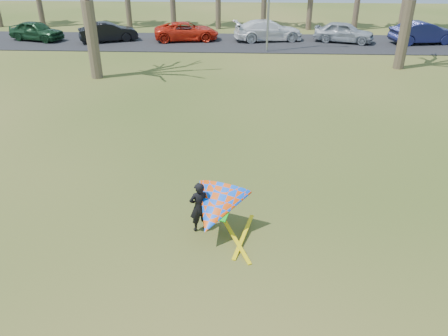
{
  "coord_description": "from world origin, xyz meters",
  "views": [
    {
      "loc": [
        0.58,
        -9.37,
        7.06
      ],
      "look_at": [
        0.0,
        2.0,
        1.1
      ],
      "focal_mm": 35.0,
      "sensor_mm": 36.0,
      "label": 1
    }
  ],
  "objects_px": {
    "car_2": "(187,31)",
    "car_3": "(268,30)",
    "car_4": "(344,32)",
    "car_5": "(424,33)",
    "kite_flyer": "(214,209)",
    "car_0": "(36,31)",
    "car_1": "(108,32)"
  },
  "relations": [
    {
      "from": "car_4",
      "to": "car_3",
      "type": "bearing_deg",
      "value": 103.31
    },
    {
      "from": "car_1",
      "to": "kite_flyer",
      "type": "height_order",
      "value": "kite_flyer"
    },
    {
      "from": "car_4",
      "to": "car_1",
      "type": "bearing_deg",
      "value": 108.87
    },
    {
      "from": "car_4",
      "to": "car_5",
      "type": "xyz_separation_m",
      "value": [
        5.89,
        -0.23,
        0.04
      ]
    },
    {
      "from": "car_2",
      "to": "kite_flyer",
      "type": "xyz_separation_m",
      "value": [
        3.97,
        -25.32,
        0.09
      ]
    },
    {
      "from": "car_3",
      "to": "car_0",
      "type": "bearing_deg",
      "value": 81.84
    },
    {
      "from": "car_3",
      "to": "car_5",
      "type": "bearing_deg",
      "value": -103.75
    },
    {
      "from": "car_0",
      "to": "car_3",
      "type": "relative_size",
      "value": 0.81
    },
    {
      "from": "car_0",
      "to": "car_2",
      "type": "height_order",
      "value": "car_0"
    },
    {
      "from": "car_5",
      "to": "kite_flyer",
      "type": "height_order",
      "value": "kite_flyer"
    },
    {
      "from": "car_4",
      "to": "car_0",
      "type": "bearing_deg",
      "value": 107.98
    },
    {
      "from": "car_2",
      "to": "car_5",
      "type": "relative_size",
      "value": 1.03
    },
    {
      "from": "car_2",
      "to": "car_4",
      "type": "bearing_deg",
      "value": -100.26
    },
    {
      "from": "car_2",
      "to": "car_3",
      "type": "height_order",
      "value": "car_3"
    },
    {
      "from": "car_1",
      "to": "car_2",
      "type": "distance_m",
      "value": 6.03
    },
    {
      "from": "car_1",
      "to": "kite_flyer",
      "type": "bearing_deg",
      "value": 177.86
    },
    {
      "from": "car_2",
      "to": "car_3",
      "type": "bearing_deg",
      "value": -97.43
    },
    {
      "from": "car_4",
      "to": "kite_flyer",
      "type": "distance_m",
      "value": 26.54
    },
    {
      "from": "car_1",
      "to": "car_2",
      "type": "xyz_separation_m",
      "value": [
        5.99,
        0.74,
        -0.03
      ]
    },
    {
      "from": "car_1",
      "to": "car_3",
      "type": "height_order",
      "value": "car_3"
    },
    {
      "from": "car_1",
      "to": "car_5",
      "type": "height_order",
      "value": "car_5"
    },
    {
      "from": "car_1",
      "to": "car_4",
      "type": "bearing_deg",
      "value": -112.01
    },
    {
      "from": "car_0",
      "to": "kite_flyer",
      "type": "distance_m",
      "value": 29.27
    },
    {
      "from": "car_3",
      "to": "kite_flyer",
      "type": "distance_m",
      "value": 25.71
    },
    {
      "from": "car_0",
      "to": "car_1",
      "type": "xyz_separation_m",
      "value": [
        5.72,
        -0.15,
        -0.01
      ]
    },
    {
      "from": "car_4",
      "to": "kite_flyer",
      "type": "relative_size",
      "value": 1.87
    },
    {
      "from": "car_0",
      "to": "car_3",
      "type": "height_order",
      "value": "car_3"
    },
    {
      "from": "car_0",
      "to": "kite_flyer",
      "type": "xyz_separation_m",
      "value": [
        15.68,
        -24.72,
        0.05
      ]
    },
    {
      "from": "car_0",
      "to": "car_3",
      "type": "distance_m",
      "value": 18.08
    },
    {
      "from": "car_2",
      "to": "car_5",
      "type": "height_order",
      "value": "car_5"
    },
    {
      "from": "car_3",
      "to": "car_4",
      "type": "xyz_separation_m",
      "value": [
        5.77,
        -0.34,
        -0.01
      ]
    },
    {
      "from": "kite_flyer",
      "to": "car_3",
      "type": "bearing_deg",
      "value": 84.67
    }
  ]
}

